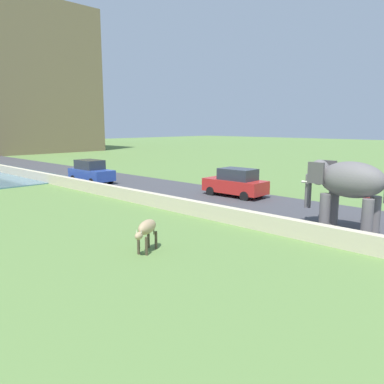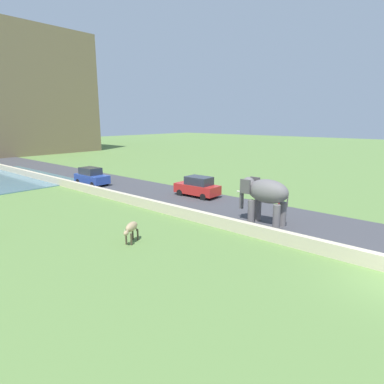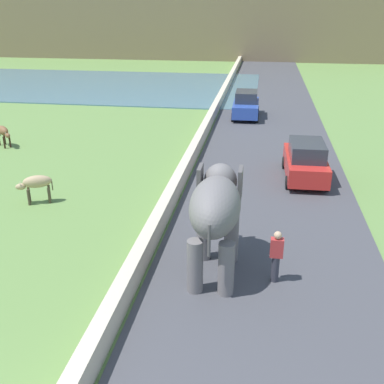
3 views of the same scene
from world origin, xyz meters
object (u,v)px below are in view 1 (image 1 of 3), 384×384
cow_tan (147,229)px  car_red (236,183)px  car_blue (91,172)px  person_beside_elephant (367,206)px  elephant (346,184)px

cow_tan → car_red: bearing=21.7°
car_red → car_blue: bearing=105.3°
car_red → car_blue: (-3.15, 11.54, 0.00)m
person_beside_elephant → car_blue: size_ratio=0.41×
elephant → person_beside_elephant: bearing=-9.6°
car_red → car_blue: same height
person_beside_elephant → cow_tan: 10.14m
person_beside_elephant → car_red: car_red is taller
elephant → car_red: 8.80m
car_red → car_blue: size_ratio=1.01×
cow_tan → elephant: bearing=-27.6°
car_red → cow_tan: 11.44m
car_blue → cow_tan: 17.45m
car_red → person_beside_elephant: bearing=-99.5°
elephant → person_beside_elephant: (1.74, -0.29, -1.16)m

